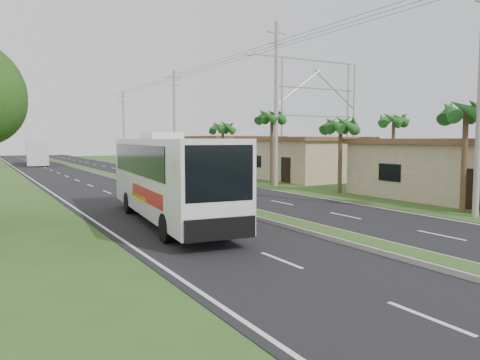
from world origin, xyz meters
TOP-DOWN VIEW (x-y plane):
  - ground at (0.00, 0.00)m, footprint 180.00×180.00m
  - road_asphalt at (0.00, 20.00)m, footprint 14.00×160.00m
  - median_strip at (0.00, 20.00)m, footprint 1.20×160.00m
  - lane_edge_left at (-6.70, 20.00)m, footprint 0.12×160.00m
  - lane_edge_right at (6.70, 20.00)m, footprint 0.12×160.00m
  - shop_near at (14.00, 6.00)m, footprint 8.60×12.60m
  - shop_mid at (14.00, 22.00)m, footprint 7.60×10.60m
  - shop_far at (14.00, 36.00)m, footprint 8.60×11.60m
  - palm_verge_a at (9.00, 3.00)m, footprint 2.40×2.40m
  - palm_verge_b at (9.40, 12.00)m, footprint 2.40×2.40m
  - palm_verge_c at (8.80, 19.00)m, footprint 2.40×2.40m
  - palm_verge_d at (9.30, 28.00)m, footprint 2.40×2.40m
  - palm_behind_shop at (17.50, 15.00)m, footprint 2.40×2.40m
  - utility_pole_b at (8.47, 18.00)m, footprint 3.20×0.28m
  - utility_pole_c at (8.50, 38.00)m, footprint 1.60×0.28m
  - utility_pole_d at (8.50, 58.00)m, footprint 1.60×0.28m
  - billboard_lattice at (22.00, 30.00)m, footprint 10.18×1.18m
  - coach_bus_main at (-4.03, 7.44)m, footprint 3.62×11.83m
  - coach_bus_far at (-3.55, 57.64)m, footprint 3.52×11.77m
  - motorcyclist at (-0.56, 8.22)m, footprint 1.72×0.99m

SIDE VIEW (x-z plane):
  - ground at x=0.00m, z-range 0.00..0.00m
  - lane_edge_left at x=-6.70m, z-range 0.00..0.00m
  - lane_edge_right at x=6.70m, z-range 0.00..0.00m
  - road_asphalt at x=0.00m, z-range 0.00..0.02m
  - median_strip at x=0.00m, z-range 0.01..0.20m
  - motorcyclist at x=-0.56m, z-range -0.30..1.96m
  - shop_near at x=14.00m, z-range 0.02..3.54m
  - shop_mid at x=14.00m, z-range 0.02..3.69m
  - coach_bus_far at x=-3.55m, z-range 0.23..3.60m
  - shop_far at x=14.00m, z-range 0.02..3.84m
  - coach_bus_main at x=-4.03m, z-range 0.19..3.95m
  - palm_verge_b at x=9.40m, z-range 1.83..6.88m
  - palm_verge_d at x=9.30m, z-range 1.92..7.17m
  - palm_verge_a at x=9.00m, z-range 2.02..7.47m
  - palm_behind_shop at x=17.50m, z-range 2.11..7.76m
  - palm_verge_c at x=8.80m, z-range 2.20..8.05m
  - utility_pole_d at x=8.50m, z-range 0.17..10.67m
  - utility_pole_c at x=8.50m, z-range 0.17..11.17m
  - utility_pole_b at x=8.47m, z-range 0.26..12.26m
  - billboard_lattice at x=22.00m, z-range 0.79..12.86m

